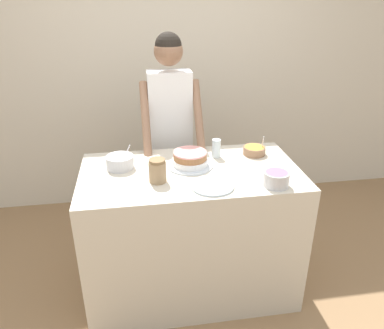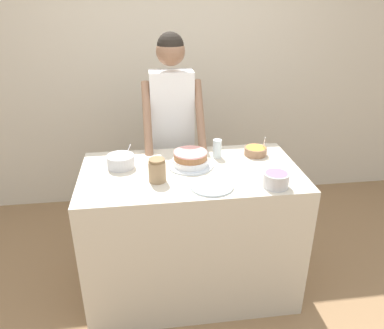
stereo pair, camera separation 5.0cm
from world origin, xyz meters
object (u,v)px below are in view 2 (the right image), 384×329
object	(u,v)px
frosting_bowl_orange	(255,151)
stoneware_jar	(157,170)
frosting_bowl_purple	(276,179)
frosting_bowl_white	(121,161)
ceramic_plate	(212,186)
cake	(190,159)
drinking_glass	(217,149)
person_baker	(172,120)

from	to	relation	value
frosting_bowl_orange	stoneware_jar	xyz separation A→B (m)	(-0.71, -0.31, 0.04)
frosting_bowl_purple	stoneware_jar	bearing A→B (deg)	166.60
frosting_bowl_white	ceramic_plate	bearing A→B (deg)	-32.34
cake	ceramic_plate	xyz separation A→B (m)	(0.09, -0.31, -0.04)
frosting_bowl_white	drinking_glass	distance (m)	0.67
frosting_bowl_purple	frosting_bowl_white	bearing A→B (deg)	156.81
person_baker	ceramic_plate	distance (m)	0.87
person_baker	frosting_bowl_purple	world-z (taller)	person_baker
frosting_bowl_purple	stoneware_jar	world-z (taller)	stoneware_jar
frosting_bowl_orange	drinking_glass	distance (m)	0.28
person_baker	frosting_bowl_orange	bearing A→B (deg)	-36.72
ceramic_plate	stoneware_jar	bearing A→B (deg)	159.92
drinking_glass	stoneware_jar	world-z (taller)	stoneware_jar
drinking_glass	stoneware_jar	size ratio (longest dim) A/B	0.87
frosting_bowl_white	ceramic_plate	distance (m)	0.65
drinking_glass	frosting_bowl_white	bearing A→B (deg)	-173.32
frosting_bowl_white	frosting_bowl_orange	xyz separation A→B (m)	(0.94, 0.08, -0.01)
frosting_bowl_white	stoneware_jar	bearing A→B (deg)	-45.05
person_baker	drinking_glass	distance (m)	0.51
cake	person_baker	bearing A→B (deg)	97.81
cake	frosting_bowl_orange	world-z (taller)	frosting_bowl_orange
frosting_bowl_orange	ceramic_plate	distance (m)	0.58
frosting_bowl_white	ceramic_plate	world-z (taller)	frosting_bowl_white
frosting_bowl_orange	frosting_bowl_purple	bearing A→B (deg)	-91.96
ceramic_plate	cake	bearing A→B (deg)	106.06
drinking_glass	stoneware_jar	bearing A→B (deg)	-144.49
cake	frosting_bowl_purple	xyz separation A→B (m)	(0.47, -0.36, 0.00)
cake	frosting_bowl_orange	size ratio (longest dim) A/B	1.95
person_baker	stoneware_jar	distance (m)	0.75
frosting_bowl_orange	cake	bearing A→B (deg)	-166.11
frosting_bowl_purple	frosting_bowl_orange	size ratio (longest dim) A/B	0.97
frosting_bowl_purple	frosting_bowl_orange	world-z (taller)	frosting_bowl_orange
cake	drinking_glass	bearing A→B (deg)	29.88
person_baker	cake	world-z (taller)	person_baker
frosting_bowl_purple	drinking_glass	distance (m)	0.54
person_baker	frosting_bowl_orange	distance (m)	0.70
cake	stoneware_jar	bearing A→B (deg)	-140.07
frosting_bowl_white	frosting_bowl_orange	world-z (taller)	frosting_bowl_white
person_baker	drinking_glass	world-z (taller)	person_baker
frosting_bowl_white	drinking_glass	size ratio (longest dim) A/B	1.39
cake	frosting_bowl_orange	bearing A→B (deg)	13.89
person_baker	frosting_bowl_white	xyz separation A→B (m)	(-0.39, -0.49, -0.10)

